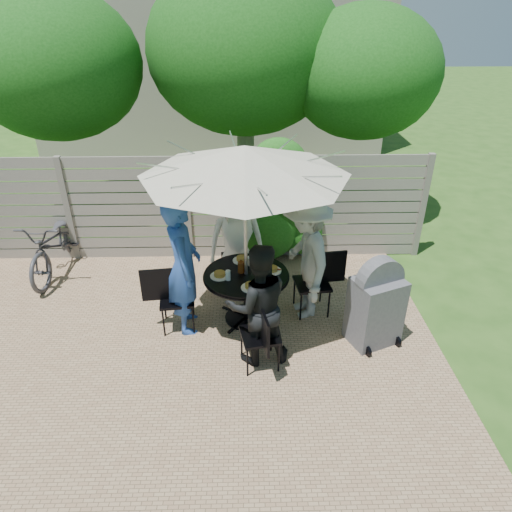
{
  "coord_description": "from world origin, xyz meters",
  "views": [
    {
      "loc": [
        0.97,
        -4.13,
        3.98
      ],
      "look_at": [
        1.11,
        1.35,
        0.92
      ],
      "focal_mm": 32.0,
      "sensor_mm": 36.0,
      "label": 1
    }
  ],
  "objects_px": {
    "plate_front": "(251,286)",
    "bbq_grill": "(376,305)",
    "glass_front": "(257,279)",
    "person_front": "(258,306)",
    "coffee_cup": "(250,261)",
    "plate_back": "(242,259)",
    "glass_left": "(228,275)",
    "bicycle": "(57,243)",
    "person_left": "(183,266)",
    "patio_table": "(246,288)",
    "chair_front": "(260,347)",
    "syrup_jug": "(241,267)",
    "chair_right": "(312,295)",
    "chair_back": "(236,268)",
    "person_right": "(306,258)",
    "umbrella": "(245,161)",
    "glass_right": "(263,264)",
    "plate_left": "(220,275)",
    "chair_left": "(177,310)",
    "plate_right": "(272,270)",
    "person_back": "(237,240)"
  },
  "relations": [
    {
      "from": "person_back",
      "to": "person_front",
      "type": "bearing_deg",
      "value": -90.0
    },
    {
      "from": "coffee_cup",
      "to": "glass_right",
      "type": "bearing_deg",
      "value": -26.33
    },
    {
      "from": "plate_right",
      "to": "bbq_grill",
      "type": "relative_size",
      "value": 0.21
    },
    {
      "from": "person_right",
      "to": "glass_front",
      "type": "distance_m",
      "value": 0.78
    },
    {
      "from": "person_left",
      "to": "plate_left",
      "type": "relative_size",
      "value": 7.43
    },
    {
      "from": "glass_left",
      "to": "bicycle",
      "type": "height_order",
      "value": "bicycle"
    },
    {
      "from": "chair_right",
      "to": "glass_left",
      "type": "bearing_deg",
      "value": 7.0
    },
    {
      "from": "glass_front",
      "to": "bbq_grill",
      "type": "bearing_deg",
      "value": -10.26
    },
    {
      "from": "person_front",
      "to": "person_right",
      "type": "bearing_deg",
      "value": -135.0
    },
    {
      "from": "bicycle",
      "to": "bbq_grill",
      "type": "relative_size",
      "value": 1.53
    },
    {
      "from": "person_back",
      "to": "person_left",
      "type": "bearing_deg",
      "value": -135.0
    },
    {
      "from": "patio_table",
      "to": "glass_right",
      "type": "bearing_deg",
      "value": 31.47
    },
    {
      "from": "chair_left",
      "to": "plate_front",
      "type": "distance_m",
      "value": 1.14
    },
    {
      "from": "person_left",
      "to": "plate_right",
      "type": "xyz_separation_m",
      "value": [
        1.17,
        0.2,
        -0.18
      ]
    },
    {
      "from": "umbrella",
      "to": "chair_front",
      "type": "bearing_deg",
      "value": -80.51
    },
    {
      "from": "umbrella",
      "to": "chair_right",
      "type": "xyz_separation_m",
      "value": [
        0.95,
        0.16,
        -2.04
      ]
    },
    {
      "from": "person_left",
      "to": "plate_front",
      "type": "relative_size",
      "value": 7.43
    },
    {
      "from": "plate_back",
      "to": "plate_left",
      "type": "height_order",
      "value": "same"
    },
    {
      "from": "person_front",
      "to": "plate_back",
      "type": "height_order",
      "value": "person_front"
    },
    {
      "from": "person_right",
      "to": "plate_right",
      "type": "xyz_separation_m",
      "value": [
        -0.46,
        -0.08,
        -0.14
      ]
    },
    {
      "from": "person_front",
      "to": "plate_left",
      "type": "distance_m",
      "value": 0.91
    },
    {
      "from": "plate_front",
      "to": "bicycle",
      "type": "distance_m",
      "value": 3.67
    },
    {
      "from": "person_back",
      "to": "plate_back",
      "type": "bearing_deg",
      "value": -90.0
    },
    {
      "from": "chair_right",
      "to": "plate_left",
      "type": "distance_m",
      "value": 1.41
    },
    {
      "from": "person_left",
      "to": "syrup_jug",
      "type": "xyz_separation_m",
      "value": [
        0.75,
        0.18,
        -0.13
      ]
    },
    {
      "from": "chair_front",
      "to": "coffee_cup",
      "type": "height_order",
      "value": "chair_front"
    },
    {
      "from": "chair_back",
      "to": "plate_front",
      "type": "xyz_separation_m",
      "value": [
        0.22,
        -1.31,
        0.5
      ]
    },
    {
      "from": "person_right",
      "to": "glass_left",
      "type": "relative_size",
      "value": 13.14
    },
    {
      "from": "plate_back",
      "to": "glass_front",
      "type": "relative_size",
      "value": 1.86
    },
    {
      "from": "chair_left",
      "to": "person_front",
      "type": "xyz_separation_m",
      "value": [
        1.09,
        -0.66,
        0.52
      ]
    },
    {
      "from": "glass_front",
      "to": "chair_left",
      "type": "bearing_deg",
      "value": 175.8
    },
    {
      "from": "glass_left",
      "to": "glass_front",
      "type": "xyz_separation_m",
      "value": [
        0.38,
        -0.09,
        0.0
      ]
    },
    {
      "from": "plate_front",
      "to": "chair_right",
      "type": "bearing_deg",
      "value": 29.86
    },
    {
      "from": "plate_right",
      "to": "chair_left",
      "type": "bearing_deg",
      "value": -170.57
    },
    {
      "from": "umbrella",
      "to": "person_left",
      "type": "relative_size",
      "value": 1.55
    },
    {
      "from": "chair_right",
      "to": "coffee_cup",
      "type": "bearing_deg",
      "value": -12.14
    },
    {
      "from": "person_front",
      "to": "coffee_cup",
      "type": "relative_size",
      "value": 13.47
    },
    {
      "from": "chair_front",
      "to": "syrup_jug",
      "type": "height_order",
      "value": "chair_front"
    },
    {
      "from": "person_left",
      "to": "chair_front",
      "type": "relative_size",
      "value": 2.08
    },
    {
      "from": "person_front",
      "to": "coffee_cup",
      "type": "xyz_separation_m",
      "value": [
        -0.07,
        1.05,
        0.01
      ]
    },
    {
      "from": "plate_back",
      "to": "chair_right",
      "type": "bearing_deg",
      "value": -10.99
    },
    {
      "from": "plate_front",
      "to": "bbq_grill",
      "type": "xyz_separation_m",
      "value": [
        1.61,
        -0.16,
        -0.21
      ]
    },
    {
      "from": "glass_left",
      "to": "person_left",
      "type": "bearing_deg",
      "value": 179.05
    },
    {
      "from": "chair_right",
      "to": "person_right",
      "type": "relative_size",
      "value": 0.53
    },
    {
      "from": "chair_back",
      "to": "plate_front",
      "type": "bearing_deg",
      "value": 4.51
    },
    {
      "from": "bicycle",
      "to": "person_back",
      "type": "bearing_deg",
      "value": -9.05
    },
    {
      "from": "umbrella",
      "to": "person_left",
      "type": "bearing_deg",
      "value": -170.53
    },
    {
      "from": "plate_left",
      "to": "glass_front",
      "type": "relative_size",
      "value": 1.86
    },
    {
      "from": "patio_table",
      "to": "bicycle",
      "type": "xyz_separation_m",
      "value": [
        -3.12,
        1.45,
        -0.02
      ]
    },
    {
      "from": "glass_front",
      "to": "chair_right",
      "type": "bearing_deg",
      "value": 26.2
    }
  ]
}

